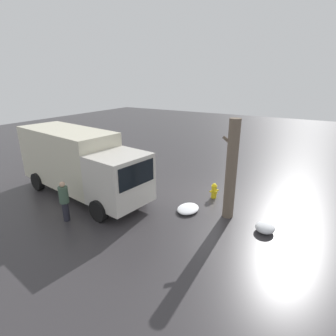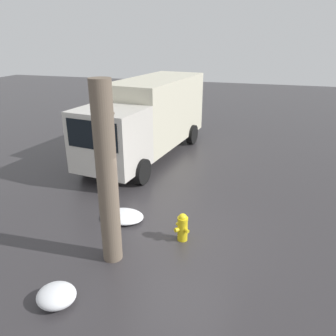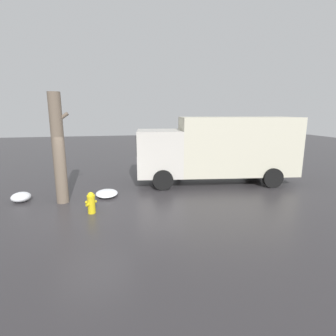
# 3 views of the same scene
# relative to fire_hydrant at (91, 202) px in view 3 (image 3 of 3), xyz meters

# --- Properties ---
(ground_plane) EXTENTS (60.00, 60.00, 0.00)m
(ground_plane) POSITION_rel_fire_hydrant_xyz_m (0.00, -0.00, -0.38)
(ground_plane) COLOR #333033
(fire_hydrant) EXTENTS (0.39, 0.41, 0.75)m
(fire_hydrant) POSITION_rel_fire_hydrant_xyz_m (0.00, 0.00, 0.00)
(fire_hydrant) COLOR yellow
(fire_hydrant) RESTS_ON ground_plane
(tree_trunk) EXTENTS (0.68, 0.44, 4.08)m
(tree_trunk) POSITION_rel_fire_hydrant_xyz_m (-1.15, 1.37, 1.67)
(tree_trunk) COLOR #6B5B4C
(tree_trunk) RESTS_ON ground_plane
(delivery_truck) EXTENTS (7.71, 3.28, 3.14)m
(delivery_truck) POSITION_rel_fire_hydrant_xyz_m (5.81, 2.92, 1.32)
(delivery_truck) COLOR beige
(delivery_truck) RESTS_ON ground_plane
(pedestrian) EXTENTS (0.37, 0.37, 1.69)m
(pedestrian) POSITION_rel_fire_hydrant_xyz_m (4.35, 5.06, 0.54)
(pedestrian) COLOR #23232D
(pedestrian) RESTS_ON ground_plane
(snow_pile_by_hydrant) EXTENTS (0.89, 1.15, 0.21)m
(snow_pile_by_hydrant) POSITION_rel_fire_hydrant_xyz_m (0.48, 1.82, -0.28)
(snow_pile_by_hydrant) COLOR white
(snow_pile_by_hydrant) RESTS_ON ground_plane
(snow_pile_curbside) EXTENTS (0.71, 0.77, 0.35)m
(snow_pile_curbside) POSITION_rel_fire_hydrant_xyz_m (-2.74, 1.80, -0.20)
(snow_pile_curbside) COLOR white
(snow_pile_curbside) RESTS_ON ground_plane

